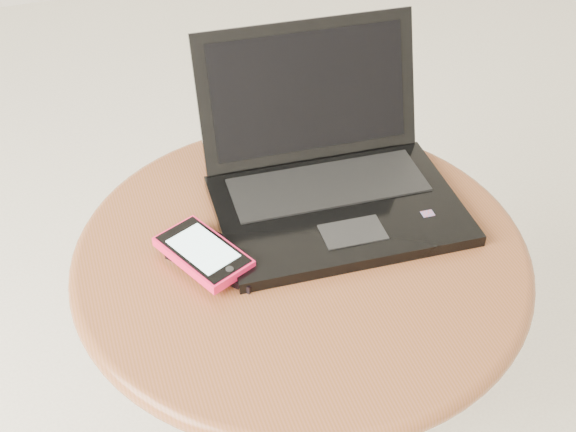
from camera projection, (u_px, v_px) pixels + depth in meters
name	position (u px, v px, depth m)	size (l,w,h in m)	color
table	(301.00, 301.00, 1.05)	(0.59, 0.59, 0.47)	#5F2E17
laptop	(329.00, 174.00, 1.04)	(0.33, 0.31, 0.20)	black
phone_black	(221.00, 257.00, 0.96)	(0.13, 0.14, 0.01)	black
phone_pink	(203.00, 253.00, 0.95)	(0.11, 0.14, 0.01)	#FF1A50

